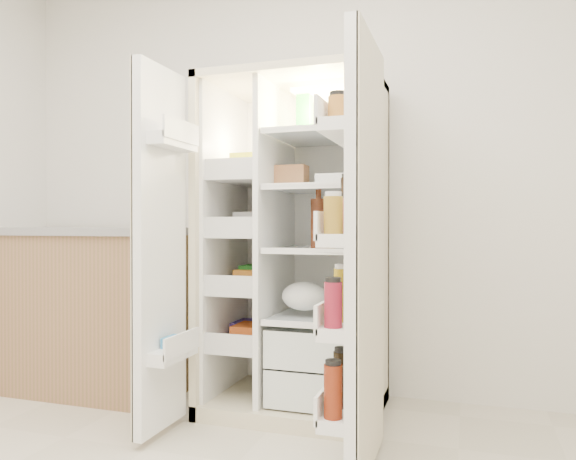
% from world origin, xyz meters
% --- Properties ---
extents(wall_back, '(4.00, 0.02, 2.70)m').
position_xyz_m(wall_back, '(0.00, 2.00, 1.35)').
color(wall_back, white).
rests_on(wall_back, floor).
extents(refrigerator, '(0.92, 0.70, 1.80)m').
position_xyz_m(refrigerator, '(0.05, 1.65, 0.74)').
color(refrigerator, beige).
rests_on(refrigerator, floor).
extents(freezer_door, '(0.15, 0.40, 1.72)m').
position_xyz_m(freezer_door, '(-0.46, 1.05, 0.89)').
color(freezer_door, white).
rests_on(freezer_door, floor).
extents(fridge_door, '(0.17, 0.58, 1.72)m').
position_xyz_m(fridge_door, '(0.51, 0.96, 0.87)').
color(fridge_door, white).
rests_on(fridge_door, floor).
extents(kitchen_counter, '(1.37, 0.73, 0.99)m').
position_xyz_m(kitchen_counter, '(-1.34, 1.61, 0.50)').
color(kitchen_counter, '#95674A').
rests_on(kitchen_counter, floor).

